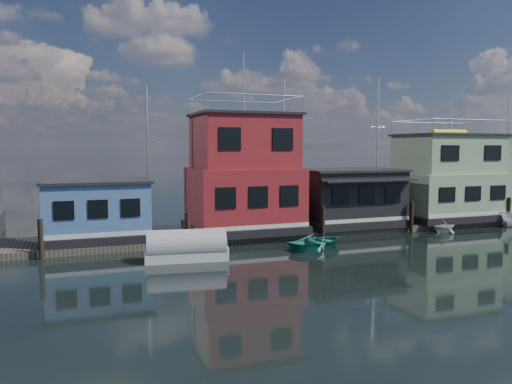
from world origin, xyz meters
name	(u,v)px	position (x,y,z in m)	size (l,w,h in m)	color
ground	(477,265)	(0.00, 0.00, 0.00)	(160.00, 160.00, 0.00)	black
dock	(353,227)	(0.00, 12.00, 0.20)	(48.00, 5.00, 0.40)	#595147
houseboat_blue	(96,210)	(-18.00, 12.00, 2.21)	(6.40, 4.90, 3.66)	black
houseboat_red	(244,176)	(-8.50, 12.00, 4.10)	(7.40, 5.90, 11.86)	black
houseboat_dark	(348,197)	(-0.50, 11.98, 2.42)	(7.40, 6.10, 4.06)	black
houseboat_green	(447,179)	(8.50, 12.00, 3.55)	(8.40, 5.90, 7.03)	black
pilings	(371,220)	(-0.33, 9.20, 1.10)	(42.28, 0.28, 2.20)	#2D2116
background_masts	(365,153)	(4.76, 18.00, 5.55)	(36.40, 0.16, 12.00)	silver
tarp_runabout	(186,248)	(-13.71, 6.37, 0.66)	(4.55, 2.32, 1.77)	white
dinghy_white	(444,226)	(5.27, 8.50, 0.49)	(1.62, 1.87, 0.99)	beige
dinghy_teal	(318,242)	(-5.64, 6.70, 0.39)	(2.71, 3.80, 0.79)	teal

